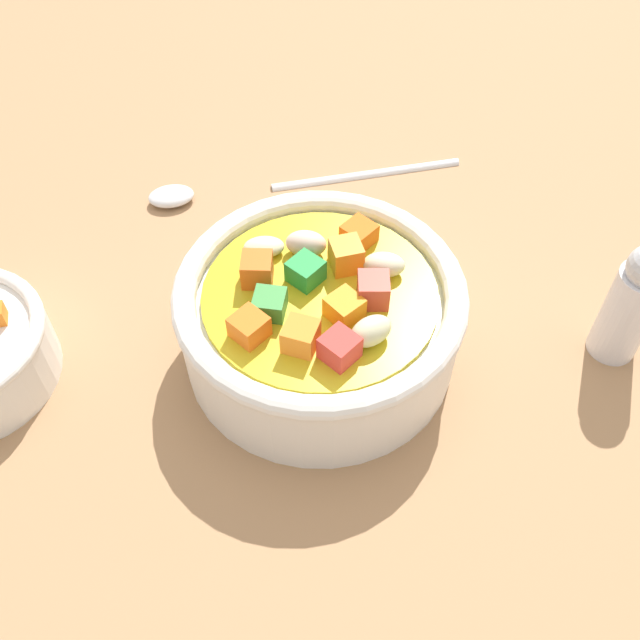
# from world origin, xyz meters

# --- Properties ---
(ground_plane) EXTENTS (1.40, 1.40, 0.02)m
(ground_plane) POSITION_xyz_m (0.00, 0.00, -0.01)
(ground_plane) COLOR #9E754F
(soup_bowl_main) EXTENTS (0.17, 0.17, 0.07)m
(soup_bowl_main) POSITION_xyz_m (-0.00, -0.00, 0.03)
(soup_bowl_main) COLOR white
(soup_bowl_main) RESTS_ON ground_plane
(spoon) EXTENTS (0.22, 0.12, 0.01)m
(spoon) POSITION_xyz_m (0.06, 0.14, 0.00)
(spoon) COLOR silver
(spoon) RESTS_ON ground_plane
(pepper_shaker) EXTENTS (0.03, 0.03, 0.08)m
(pepper_shaker) POSITION_xyz_m (0.14, -0.11, 0.04)
(pepper_shaker) COLOR silver
(pepper_shaker) RESTS_ON ground_plane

